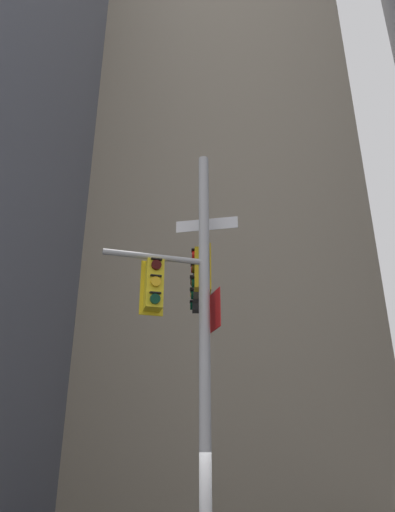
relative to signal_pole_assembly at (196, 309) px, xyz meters
The scene contains 2 objects.
building_mid_block 29.21m from the signal_pole_assembly, 97.29° to the left, with size 15.92×15.92×53.82m, color tan.
signal_pole_assembly is the anchor object (origin of this frame).
Camera 1 is at (2.19, -8.84, 2.40)m, focal length 33.24 mm.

